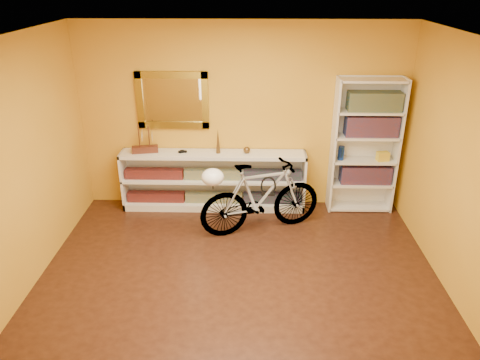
{
  "coord_description": "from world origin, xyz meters",
  "views": [
    {
      "loc": [
        0.12,
        -4.06,
        3.13
      ],
      "look_at": [
        0.0,
        0.7,
        0.95
      ],
      "focal_mm": 33.93,
      "sensor_mm": 36.0,
      "label": 1
    }
  ],
  "objects_px": {
    "console_unit": "(214,181)",
    "bookcase": "(365,147)",
    "helmet": "(213,177)",
    "bicycle": "(261,197)"
  },
  "relations": [
    {
      "from": "console_unit",
      "to": "bookcase",
      "type": "bearing_deg",
      "value": 0.68
    },
    {
      "from": "console_unit",
      "to": "bookcase",
      "type": "distance_m",
      "value": 2.16
    },
    {
      "from": "console_unit",
      "to": "bookcase",
      "type": "xyz_separation_m",
      "value": [
        2.1,
        0.03,
        0.52
      ]
    },
    {
      "from": "console_unit",
      "to": "helmet",
      "type": "height_order",
      "value": "helmet"
    },
    {
      "from": "helmet",
      "to": "console_unit",
      "type": "bearing_deg",
      "value": 94.37
    },
    {
      "from": "console_unit",
      "to": "helmet",
      "type": "bearing_deg",
      "value": -85.63
    },
    {
      "from": "console_unit",
      "to": "bookcase",
      "type": "height_order",
      "value": "bookcase"
    },
    {
      "from": "console_unit",
      "to": "bicycle",
      "type": "bearing_deg",
      "value": -43.68
    },
    {
      "from": "console_unit",
      "to": "bicycle",
      "type": "relative_size",
      "value": 1.57
    },
    {
      "from": "bookcase",
      "to": "helmet",
      "type": "height_order",
      "value": "bookcase"
    }
  ]
}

